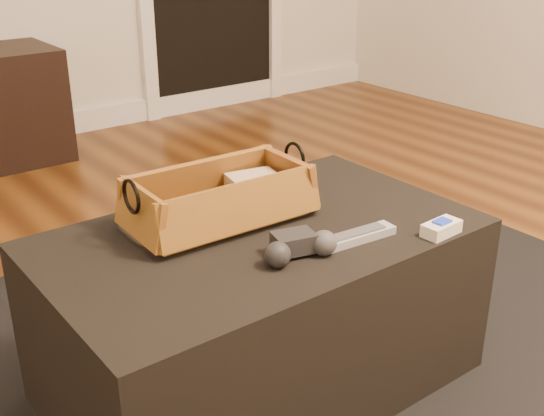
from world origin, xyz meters
TOP-DOWN VIEW (x-y plane):
  - baseboard at (0.00, 2.73)m, footprint 5.00×0.04m
  - area_rug at (-0.10, 0.32)m, footprint 2.60×2.00m
  - ottoman at (-0.10, 0.37)m, footprint 1.00×0.60m
  - tv_remote at (-0.17, 0.45)m, footprint 0.24×0.07m
  - cloth_bundle at (-0.03, 0.50)m, footprint 0.14×0.11m
  - wicker_basket at (-0.14, 0.47)m, footprint 0.45×0.25m
  - game_controller at (-0.12, 0.21)m, footprint 0.18×0.11m
  - silver_remote at (0.04, 0.20)m, footprint 0.20×0.06m
  - cream_gadget at (0.21, 0.10)m, footprint 0.10×0.05m

SIDE VIEW (x-z plane):
  - area_rug at x=-0.10m, z-range 0.00..0.01m
  - baseboard at x=0.00m, z-range 0.00..0.12m
  - ottoman at x=-0.10m, z-range 0.01..0.43m
  - silver_remote at x=0.04m, z-range 0.43..0.45m
  - cream_gadget at x=0.21m, z-range 0.43..0.47m
  - game_controller at x=-0.12m, z-range 0.43..0.49m
  - tv_remote at x=-0.17m, z-range 0.45..0.47m
  - cloth_bundle at x=-0.03m, z-range 0.45..0.51m
  - wicker_basket at x=-0.14m, z-range 0.41..0.56m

